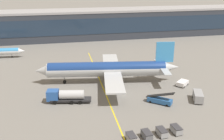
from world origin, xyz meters
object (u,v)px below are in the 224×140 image
(fuel_tanker, at_px, (66,96))
(baggage_cart_1, at_px, (147,135))
(baggage_cart_3, at_px, (176,130))
(baggage_cart_2, at_px, (162,132))
(main_airliner, at_px, (108,69))
(crew_van, at_px, (198,96))
(belt_loader, at_px, (160,100))
(pushback_tug, at_px, (183,83))
(baggage_cart_0, at_px, (131,138))

(fuel_tanker, distance_m, baggage_cart_1, 23.96)
(baggage_cart_3, bearing_deg, fuel_tanker, 137.98)
(fuel_tanker, relative_size, baggage_cart_2, 4.00)
(main_airliner, xyz_separation_m, fuel_tanker, (-12.74, -10.69, -2.43))
(crew_van, bearing_deg, belt_loader, 176.72)
(pushback_tug, xyz_separation_m, baggage_cart_1, (-18.82, -22.93, -0.07))
(fuel_tanker, height_order, baggage_cart_1, fuel_tanker)
(fuel_tanker, height_order, pushback_tug, fuel_tanker)
(baggage_cart_0, xyz_separation_m, baggage_cart_3, (9.57, 0.82, 0.00))
(fuel_tanker, distance_m, baggage_cart_2, 25.79)
(baggage_cart_2, height_order, baggage_cart_3, same)
(baggage_cart_1, bearing_deg, baggage_cart_3, 4.89)
(crew_van, xyz_separation_m, pushback_tug, (0.73, 9.88, -0.47))
(fuel_tanker, xyz_separation_m, baggage_cart_0, (11.13, -19.46, -0.96))
(baggage_cart_2, relative_size, baggage_cart_3, 1.00)
(pushback_tug, xyz_separation_m, baggage_cart_0, (-22.00, -23.20, -0.07))
(baggage_cart_0, bearing_deg, pushback_tug, 46.52)
(main_airliner, height_order, belt_loader, main_airliner)
(belt_loader, relative_size, baggage_cart_1, 2.21)
(crew_van, distance_m, pushback_tug, 9.92)
(fuel_tanker, height_order, baggage_cart_0, fuel_tanker)
(pushback_tug, height_order, baggage_cart_1, baggage_cart_1)
(belt_loader, bearing_deg, crew_van, -3.28)
(fuel_tanker, bearing_deg, pushback_tug, 6.44)
(crew_van, bearing_deg, baggage_cart_3, -133.12)
(pushback_tug, height_order, belt_loader, belt_loader)
(main_airliner, xyz_separation_m, baggage_cart_2, (4.77, -29.61, -3.40))
(main_airliner, relative_size, baggage_cart_0, 15.13)
(fuel_tanker, distance_m, crew_van, 32.98)
(pushback_tug, height_order, baggage_cart_2, baggage_cart_2)
(baggage_cart_0, relative_size, baggage_cart_1, 1.00)
(belt_loader, relative_size, baggage_cart_2, 2.21)
(main_airliner, bearing_deg, baggage_cart_0, -93.06)
(crew_van, bearing_deg, pushback_tug, 85.77)
(baggage_cart_0, relative_size, baggage_cart_3, 1.00)
(fuel_tanker, height_order, belt_loader, belt_loader)
(main_airliner, bearing_deg, fuel_tanker, -140.00)
(crew_van, distance_m, belt_loader, 9.97)
(belt_loader, bearing_deg, main_airliner, 120.84)
(belt_loader, xyz_separation_m, baggage_cart_3, (-1.75, -13.07, -0.21))
(baggage_cart_2, bearing_deg, belt_loader, 69.67)
(baggage_cart_0, bearing_deg, baggage_cart_3, 4.89)
(pushback_tug, relative_size, belt_loader, 0.72)
(main_airliner, distance_m, baggage_cart_1, 30.11)
(main_airliner, bearing_deg, baggage_cart_1, -86.98)
(pushback_tug, bearing_deg, crew_van, -94.23)
(main_airliner, xyz_separation_m, pushback_tug, (20.39, -6.95, -3.33))
(belt_loader, xyz_separation_m, baggage_cart_1, (-8.13, -13.62, -0.21))
(crew_van, xyz_separation_m, baggage_cart_2, (-14.90, -12.77, -0.53))
(crew_van, relative_size, belt_loader, 0.88)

